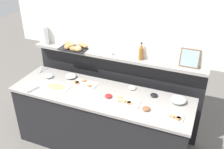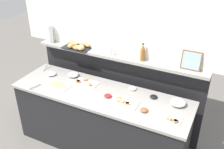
% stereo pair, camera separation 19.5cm
% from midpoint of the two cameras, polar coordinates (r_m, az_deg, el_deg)
% --- Properties ---
extents(ground_plane, '(12.00, 12.00, 0.00)m').
position_cam_midpoint_polar(ground_plane, '(4.24, -0.20, -10.15)').
color(ground_plane, slate).
extents(buffet_counter, '(2.33, 0.71, 0.88)m').
position_cam_midpoint_polar(buffet_counter, '(3.54, -4.03, -10.19)').
color(buffet_counter, black).
rests_on(buffet_counter, ground_plane).
extents(back_ledge_unit, '(2.45, 0.22, 1.21)m').
position_cam_midpoint_polar(back_ledge_unit, '(3.82, -0.61, -3.26)').
color(back_ledge_unit, black).
rests_on(back_ledge_unit, ground_plane).
extents(upper_wall_panel, '(3.05, 0.08, 1.39)m').
position_cam_midpoint_polar(upper_wall_panel, '(3.35, -0.56, 15.71)').
color(upper_wall_panel, white).
rests_on(upper_wall_panel, back_ledge_unit).
extents(sandwich_platter_side, '(0.33, 0.18, 0.04)m').
position_cam_midpoint_polar(sandwich_platter_side, '(3.49, -7.90, -2.02)').
color(sandwich_platter_side, white).
rests_on(sandwich_platter_side, buffet_counter).
extents(sandwich_platter_rear, '(0.30, 0.18, 0.04)m').
position_cam_midpoint_polar(sandwich_platter_rear, '(3.10, 1.30, -6.06)').
color(sandwich_platter_rear, white).
rests_on(sandwich_platter_rear, buffet_counter).
extents(sandwich_platter_front, '(0.34, 0.16, 0.04)m').
position_cam_midpoint_polar(sandwich_platter_front, '(2.94, 10.78, -8.85)').
color(sandwich_platter_front, white).
rests_on(sandwich_platter_front, buffet_counter).
extents(cold_cuts_platter, '(0.33, 0.22, 0.02)m').
position_cam_midpoint_polar(cold_cuts_platter, '(3.49, -13.73, -2.71)').
color(cold_cuts_platter, white).
rests_on(cold_cuts_platter, buffet_counter).
extents(glass_bowl_large, '(0.18, 0.18, 0.07)m').
position_cam_midpoint_polar(glass_bowl_large, '(3.17, 12.74, -5.53)').
color(glass_bowl_large, silver).
rests_on(glass_bowl_large, buffet_counter).
extents(glass_bowl_medium, '(0.15, 0.15, 0.06)m').
position_cam_midpoint_polar(glass_bowl_medium, '(3.66, -10.53, -0.37)').
color(glass_bowl_medium, silver).
rests_on(glass_bowl_medium, buffet_counter).
extents(glass_bowl_small, '(0.12, 0.12, 0.05)m').
position_cam_midpoint_polar(glass_bowl_small, '(3.75, -15.17, -0.36)').
color(glass_bowl_small, silver).
rests_on(glass_bowl_small, buffet_counter).
extents(condiment_bowl_red, '(0.09, 0.09, 0.03)m').
position_cam_midpoint_polar(condiment_bowl_red, '(2.99, 5.72, -7.54)').
color(condiment_bowl_red, brown).
rests_on(condiment_bowl_red, buffet_counter).
extents(condiment_bowl_dark, '(0.09, 0.09, 0.03)m').
position_cam_midpoint_polar(condiment_bowl_dark, '(3.24, 7.54, -4.55)').
color(condiment_bowl_dark, black).
rests_on(condiment_bowl_dark, buffet_counter).
extents(condiment_bowl_teal, '(0.10, 0.10, 0.03)m').
position_cam_midpoint_polar(condiment_bowl_teal, '(3.36, 2.80, -2.97)').
color(condiment_bowl_teal, silver).
rests_on(condiment_bowl_teal, buffet_counter).
extents(condiment_bowl_cream, '(0.09, 0.09, 0.03)m').
position_cam_midpoint_polar(condiment_bowl_cream, '(3.20, -2.51, -4.76)').
color(condiment_bowl_cream, red).
rests_on(condiment_bowl_cream, buffet_counter).
extents(serving_tongs, '(0.08, 0.19, 0.01)m').
position_cam_midpoint_polar(serving_tongs, '(3.96, -16.49, 0.82)').
color(serving_tongs, '#B7BABF').
rests_on(serving_tongs, buffet_counter).
extents(napkin_stack, '(0.21, 0.21, 0.03)m').
position_cam_midpoint_polar(napkin_stack, '(3.57, -19.30, -2.70)').
color(napkin_stack, white).
rests_on(napkin_stack, buffet_counter).
extents(vinegar_bottle_amber, '(0.06, 0.06, 0.24)m').
position_cam_midpoint_polar(vinegar_bottle_amber, '(3.34, 4.76, 4.90)').
color(vinegar_bottle_amber, '#8E5B23').
rests_on(vinegar_bottle_amber, back_ledge_unit).
extents(salt_shaker, '(0.03, 0.03, 0.09)m').
position_cam_midpoint_polar(salt_shaker, '(3.50, -2.38, 5.02)').
color(salt_shaker, white).
rests_on(salt_shaker, back_ledge_unit).
extents(pepper_shaker, '(0.03, 0.03, 0.09)m').
position_cam_midpoint_polar(pepper_shaker, '(3.48, -1.72, 4.91)').
color(pepper_shaker, white).
rests_on(pepper_shaker, back_ledge_unit).
extents(bread_basket, '(0.41, 0.31, 0.08)m').
position_cam_midpoint_polar(bread_basket, '(3.72, -9.49, 6.06)').
color(bread_basket, black).
rests_on(bread_basket, back_ledge_unit).
extents(framed_picture, '(0.24, 0.05, 0.24)m').
position_cam_midpoint_polar(framed_picture, '(3.24, 15.13, 3.43)').
color(framed_picture, brown).
rests_on(framed_picture, back_ledge_unit).
extents(water_carafe, '(0.09, 0.09, 0.27)m').
position_cam_midpoint_polar(water_carafe, '(3.96, -15.85, 8.28)').
color(water_carafe, silver).
rests_on(water_carafe, back_ledge_unit).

